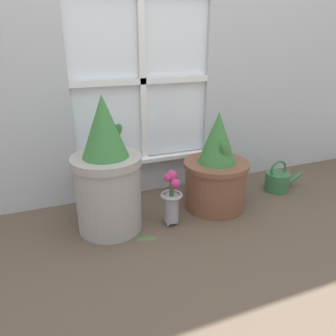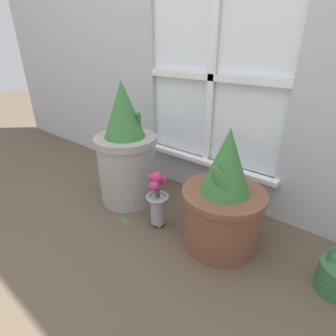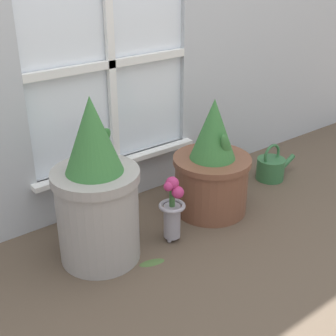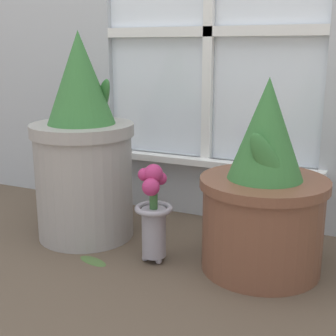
# 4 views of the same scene
# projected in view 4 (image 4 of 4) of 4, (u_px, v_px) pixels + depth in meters

# --- Properties ---
(ground_plane) EXTENTS (10.00, 10.00, 0.00)m
(ground_plane) POSITION_uv_depth(u_px,v_px,m) (131.00, 282.00, 1.33)
(ground_plane) COLOR brown
(potted_plant_left) EXTENTS (0.35, 0.35, 0.70)m
(potted_plant_left) POSITION_uv_depth(u_px,v_px,m) (83.00, 152.00, 1.59)
(potted_plant_left) COLOR #9E9993
(potted_plant_left) RESTS_ON ground_plane
(potted_plant_right) EXTENTS (0.37, 0.37, 0.57)m
(potted_plant_right) POSITION_uv_depth(u_px,v_px,m) (263.00, 197.00, 1.36)
(potted_plant_right) COLOR brown
(potted_plant_right) RESTS_ON ground_plane
(flower_vase) EXTENTS (0.12, 0.12, 0.31)m
(flower_vase) POSITION_uv_depth(u_px,v_px,m) (153.00, 213.00, 1.42)
(flower_vase) COLOR #99939E
(flower_vase) RESTS_ON ground_plane
(fallen_leaf) EXTENTS (0.12, 0.07, 0.01)m
(fallen_leaf) POSITION_uv_depth(u_px,v_px,m) (93.00, 260.00, 1.46)
(fallen_leaf) COLOR #476633
(fallen_leaf) RESTS_ON ground_plane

